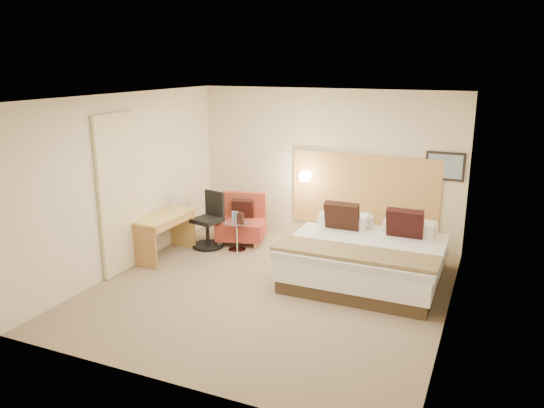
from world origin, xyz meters
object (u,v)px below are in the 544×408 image
at_px(bed, 367,256).
at_px(side_table, 237,235).
at_px(lounge_chair, 242,223).
at_px(desk_chair, 209,225).
at_px(desk, 165,224).

bearing_deg(bed, side_table, 172.41).
relative_size(bed, side_table, 4.36).
relative_size(bed, lounge_chair, 2.32).
distance_m(bed, side_table, 2.34).
relative_size(lounge_chair, desk_chair, 1.01).
height_order(bed, desk, bed).
relative_size(bed, desk, 1.92).
relative_size(lounge_chair, side_table, 1.88).
xyz_separation_m(side_table, desk_chair, (-0.53, -0.00, 0.12)).
bearing_deg(bed, desk, -172.64).
height_order(side_table, desk_chair, desk_chair).
distance_m(desk, desk_chair, 0.86).
distance_m(bed, desk, 3.31).
distance_m(side_table, desk_chair, 0.55).
xyz_separation_m(side_table, desk, (-0.95, -0.73, 0.29)).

